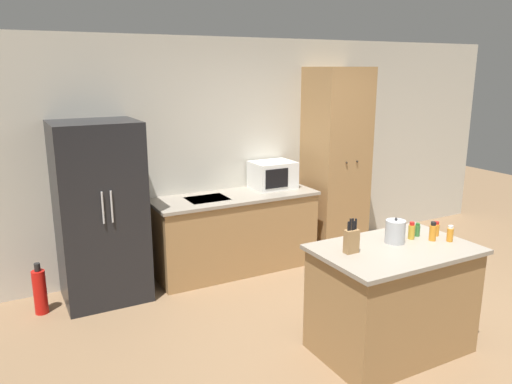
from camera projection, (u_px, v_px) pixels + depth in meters
name	position (u px, v px, depth m)	size (l,w,h in m)	color
ground_plane	(393.00, 335.00, 4.36)	(14.00, 14.00, 0.00)	#846647
wall_back	(264.00, 150.00, 6.04)	(7.20, 0.06, 2.60)	beige
refrigerator	(100.00, 212.00, 4.88)	(0.80, 0.71, 1.78)	black
back_counter	(235.00, 232.00, 5.69)	(1.88, 0.67, 0.88)	#9E7547
pantry_cabinet	(335.00, 162.00, 6.16)	(0.65, 0.64, 2.28)	#9E7547
kitchen_island	(392.00, 299.00, 4.04)	(1.26, 0.82, 0.89)	#9E7547
microwave	(273.00, 175.00, 5.88)	(0.49, 0.40, 0.31)	white
knife_block	(351.00, 240.00, 3.79)	(0.11, 0.06, 0.28)	#9E7547
spice_bottle_tall_dark	(433.00, 232.00, 4.07)	(0.06, 0.06, 0.16)	orange
spice_bottle_short_red	(417.00, 230.00, 4.18)	(0.05, 0.05, 0.11)	#337033
spice_bottle_amber_oil	(436.00, 229.00, 4.19)	(0.05, 0.05, 0.12)	orange
spice_bottle_green_herb	(450.00, 234.00, 4.05)	(0.05, 0.05, 0.13)	orange
spice_bottle_pale_salt	(412.00, 231.00, 4.11)	(0.05, 0.05, 0.14)	gold
kettle	(395.00, 232.00, 4.01)	(0.16, 0.16, 0.21)	#B2B5B7
fire_extinguisher	(40.00, 291.00, 4.69)	(0.12, 0.12, 0.50)	red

